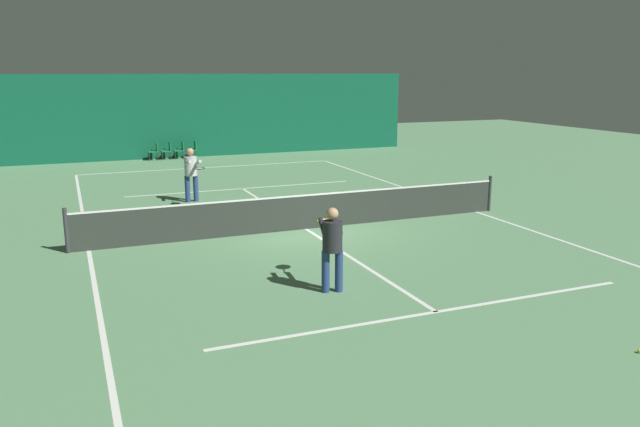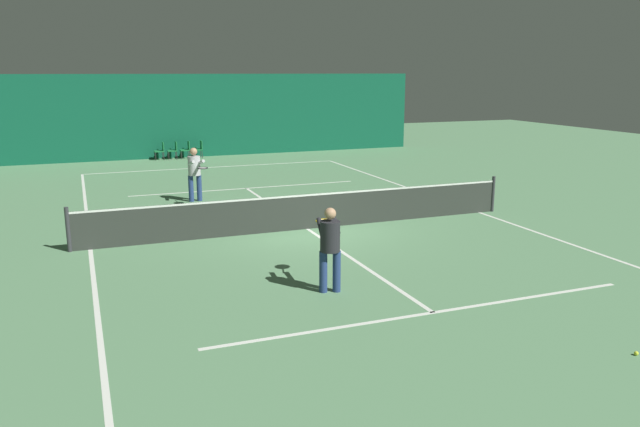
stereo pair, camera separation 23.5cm
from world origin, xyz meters
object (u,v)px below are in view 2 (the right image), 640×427
object	(u,v)px
courtside_chair_0	(161,150)
courtside_chair_2	(186,149)
courtside_chair_1	(174,149)
courtside_chair_3	(199,148)
tennis_net	(307,210)
tennis_ball	(636,353)
player_near	(330,243)
player_far	(195,170)

from	to	relation	value
courtside_chair_0	courtside_chair_2	world-z (taller)	same
courtside_chair_1	courtside_chair_3	xyz separation A→B (m)	(1.22, 0.00, 0.00)
tennis_net	courtside_chair_2	bearing A→B (deg)	92.59
tennis_net	tennis_ball	bearing A→B (deg)	-77.84
courtside_chair_0	tennis_net	bearing A→B (deg)	7.16
player_near	courtside_chair_3	world-z (taller)	player_near
courtside_chair_1	player_far	bearing A→B (deg)	-4.58
tennis_net	courtside_chair_1	size ratio (longest dim) A/B	14.29
player_far	courtside_chair_1	size ratio (longest dim) A/B	2.08
courtside_chair_2	player_near	bearing A→B (deg)	-1.70
courtside_chair_1	tennis_ball	world-z (taller)	courtside_chair_1
tennis_net	player_near	bearing A→B (deg)	-105.14
player_far	courtside_chair_3	size ratio (longest dim) A/B	2.08
player_near	courtside_chair_1	xyz separation A→B (m)	(-0.02, 19.86, -0.48)
player_far	courtside_chair_2	world-z (taller)	player_far
player_near	courtside_chair_3	xyz separation A→B (m)	(1.20, 19.86, -0.48)
player_far	courtside_chair_1	world-z (taller)	player_far
player_near	courtside_chair_0	xyz separation A→B (m)	(-0.63, 19.86, -0.48)
player_near	courtside_chair_1	bearing A→B (deg)	14.40
courtside_chair_1	courtside_chair_3	world-z (taller)	same
courtside_chair_2	tennis_ball	xyz separation A→B (m)	(2.62, -24.11, -0.45)
courtside_chair_0	courtside_chair_2	bearing A→B (deg)	90.00
tennis_net	courtside_chair_2	size ratio (longest dim) A/B	14.29
courtside_chair_0	courtside_chair_3	bearing A→B (deg)	90.00
player_far	courtside_chair_0	bearing A→B (deg)	173.99
player_far	courtside_chair_2	xyz separation A→B (m)	(1.44, 10.40, -0.53)
player_near	courtside_chair_3	size ratio (longest dim) A/B	1.97
tennis_net	courtside_chair_3	world-z (taller)	tennis_net
tennis_net	player_far	bearing A→B (deg)	114.14
tennis_net	courtside_chair_0	distance (m)	15.27
courtside_chair_3	tennis_ball	xyz separation A→B (m)	(2.01, -24.11, -0.45)
player_far	courtside_chair_2	distance (m)	10.52
player_far	courtside_chair_1	distance (m)	10.45
courtside_chair_2	courtside_chair_3	bearing A→B (deg)	90.00
tennis_net	tennis_ball	world-z (taller)	tennis_net
tennis_net	player_far	distance (m)	5.22
courtside_chair_3	tennis_ball	size ratio (longest dim) A/B	12.73
player_far	courtside_chair_3	xyz separation A→B (m)	(2.05, 10.40, -0.53)
courtside_chair_1	courtside_chair_0	bearing A→B (deg)	-90.00
tennis_net	player_far	xyz separation A→B (m)	(-2.13, 4.75, 0.51)
courtside_chair_2	courtside_chair_1	bearing A→B (deg)	-90.00
player_near	tennis_net	bearing A→B (deg)	-0.80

